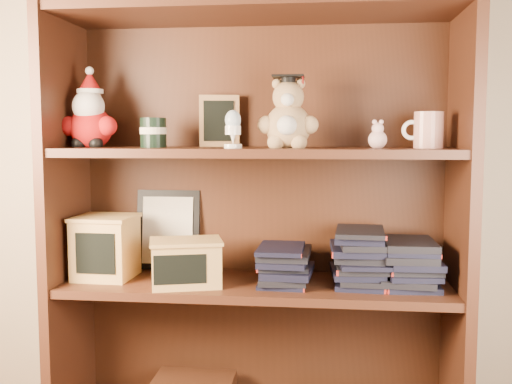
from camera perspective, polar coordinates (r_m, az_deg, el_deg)
bookcase at (r=1.81m, az=0.10°, el=-1.14°), size 1.20×0.35×1.60m
shelf_lower at (r=1.81m, az=0.00°, el=-8.94°), size 1.14×0.33×0.02m
shelf_upper at (r=1.75m, az=0.00°, el=3.83°), size 1.14×0.33×0.02m
santa_plush at (r=1.87m, az=-15.54°, el=6.89°), size 0.18×0.13×0.25m
teachers_tin at (r=1.81m, az=-9.76°, el=5.63°), size 0.08×0.08×0.09m
chalkboard_plaque at (r=1.88m, az=-3.52°, el=6.69°), size 0.13×0.08×0.16m
egg_cup at (r=1.68m, az=-2.21°, el=6.14°), size 0.05×0.05×0.11m
grad_teddy_bear at (r=1.74m, az=3.07°, el=6.89°), size 0.18×0.15×0.21m
pink_figurine at (r=1.74m, az=11.51°, el=5.15°), size 0.05×0.05×0.08m
teacher_mug at (r=1.76m, az=16.03°, el=5.69°), size 0.12×0.08×0.10m
certificate_frame at (r=1.97m, az=-8.37°, el=-3.59°), size 0.21×0.05×0.26m
treats_box at (r=1.89m, az=-14.13°, el=-5.05°), size 0.18×0.18×0.19m
pencils_box at (r=1.76m, az=-6.69°, el=-6.66°), size 0.24×0.20×0.14m
book_stack_left at (r=1.79m, az=2.72°, el=-6.88°), size 0.14×0.20×0.11m
book_stack_mid at (r=1.78m, az=9.90°, el=-6.21°), size 0.14×0.20×0.16m
book_stack_right at (r=1.80m, az=14.54°, el=-6.72°), size 0.14×0.20×0.13m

